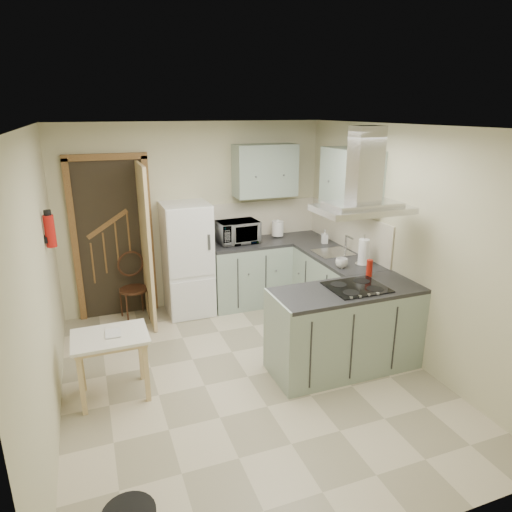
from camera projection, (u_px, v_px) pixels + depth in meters
name	position (u px, v px, depth m)	size (l,w,h in m)	color
floor	(248.00, 377.00, 4.73)	(4.20, 4.20, 0.00)	beige
ceiling	(246.00, 126.00, 3.96)	(4.20, 4.20, 0.00)	silver
back_wall	(195.00, 216.00, 6.21)	(3.60, 3.60, 0.00)	beige
left_wall	(41.00, 287.00, 3.74)	(4.20, 4.20, 0.00)	beige
right_wall	(403.00, 244.00, 4.95)	(4.20, 4.20, 0.00)	beige
doorway	(113.00, 239.00, 5.88)	(1.10, 0.12, 2.10)	brown
fridge	(187.00, 259.00, 6.03)	(0.60, 0.60, 1.50)	white
counter_back	(249.00, 273.00, 6.41)	(1.08, 0.60, 0.90)	#9EB2A0
counter_right	(325.00, 281.00, 6.10)	(0.60, 1.95, 0.90)	#9EB2A0
splashback	(261.00, 218.00, 6.56)	(1.68, 0.02, 0.50)	beige
wall_cabinet_back	(265.00, 171.00, 6.19)	(0.85, 0.35, 0.70)	#9EB2A0
wall_cabinet_right	(350.00, 179.00, 5.46)	(0.35, 0.90, 0.70)	#9EB2A0
peninsula	(345.00, 329.00, 4.77)	(1.55, 0.65, 0.90)	#9EB2A0
hob	(356.00, 287.00, 4.67)	(0.58, 0.50, 0.01)	black
extractor_hood	(362.00, 209.00, 4.42)	(0.90, 0.55, 0.10)	silver
sink	(333.00, 253.00, 5.80)	(0.45, 0.40, 0.01)	silver
fire_extinguisher	(50.00, 231.00, 4.48)	(0.10, 0.10, 0.32)	#B2140F
drop_leaf_table	(113.00, 366.00, 4.32)	(0.69, 0.52, 0.65)	tan
bentwood_chair	(134.00, 289.00, 5.95)	(0.36, 0.36, 0.80)	#432A16
microwave	(238.00, 232.00, 6.21)	(0.54, 0.37, 0.30)	black
kettle	(278.00, 228.00, 6.50)	(0.17, 0.17, 0.25)	white
cereal_box	(255.00, 231.00, 6.32)	(0.07, 0.18, 0.27)	#C26B16
soap_bottle	(325.00, 237.00, 6.20)	(0.08, 0.09, 0.19)	#B2B0BD
paper_towel	(364.00, 252.00, 5.33)	(0.12, 0.12, 0.31)	white
cup	(342.00, 263.00, 5.25)	(0.14, 0.14, 0.11)	white
red_bottle	(369.00, 268.00, 4.97)	(0.07, 0.07, 0.19)	red
book	(105.00, 331.00, 4.21)	(0.14, 0.19, 0.09)	brown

